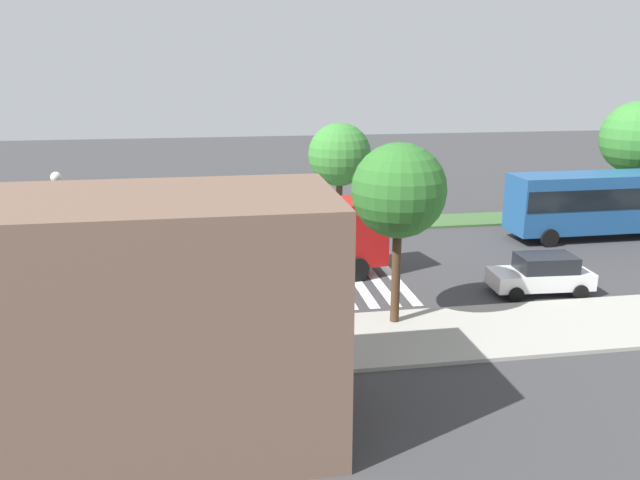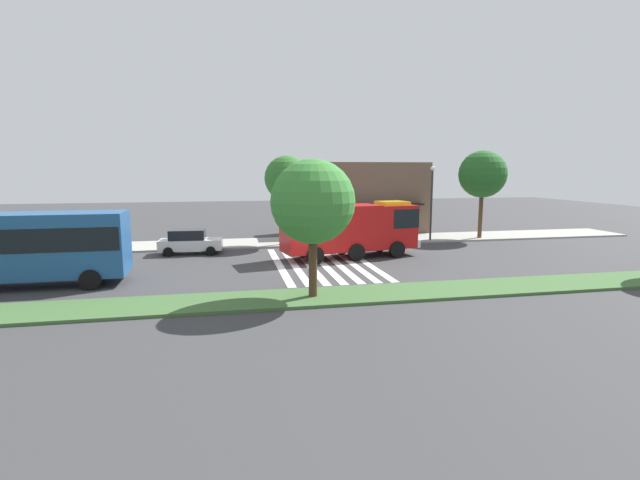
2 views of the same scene
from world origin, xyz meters
TOP-DOWN VIEW (x-y plane):
  - ground_plane at (0.00, 0.00)m, footprint 120.00×120.00m
  - sidewalk at (0.00, 8.54)m, footprint 60.00×4.56m
  - median_strip at (0.00, -7.76)m, footprint 60.00×3.00m
  - crosswalk at (1.32, 0.00)m, footprint 5.85×11.26m
  - fire_truck at (3.83, 1.63)m, footprint 9.53×4.00m
  - parked_car_mid at (-7.00, 5.06)m, footprint 4.33×2.16m
  - transit_bus at (-14.62, -2.82)m, footprint 10.22×2.94m
  - bus_stop_shelter at (7.73, 7.53)m, footprint 3.50×1.40m
  - bench_near_shelter at (3.73, 7.56)m, footprint 1.60×0.50m
  - street_lamp at (11.70, 6.86)m, footprint 0.36×0.36m
  - storefront_building at (8.57, 13.29)m, footprint 9.92×5.76m
  - sidewalk_tree_far_west at (0.11, 7.26)m, footprint 3.42×3.42m
  - median_tree_far_west at (-20.18, -7.76)m, footprint 4.65×4.65m
  - median_tree_west at (-0.74, -7.76)m, footprint 3.74×3.74m

SIDE VIEW (x-z plane):
  - ground_plane at x=0.00m, z-range 0.00..0.00m
  - crosswalk at x=1.32m, z-range 0.00..0.01m
  - sidewalk at x=0.00m, z-range 0.00..0.14m
  - median_strip at x=0.00m, z-range 0.00..0.14m
  - bench_near_shelter at x=3.73m, z-range 0.14..1.04m
  - parked_car_mid at x=-7.00m, z-range 0.02..1.72m
  - bus_stop_shelter at x=7.73m, z-range 0.66..3.12m
  - fire_truck at x=3.83m, z-range 0.19..3.86m
  - transit_bus at x=-14.62m, z-range 0.33..4.02m
  - storefront_building at x=8.57m, z-range 0.00..6.43m
  - street_lamp at x=11.70m, z-range 0.69..6.61m
  - median_tree_west at x=-0.74m, z-range 1.31..7.44m
  - median_tree_far_west at x=-20.18m, z-range 1.41..8.65m
  - sidewalk_tree_far_west at x=0.11m, z-range 1.75..8.47m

